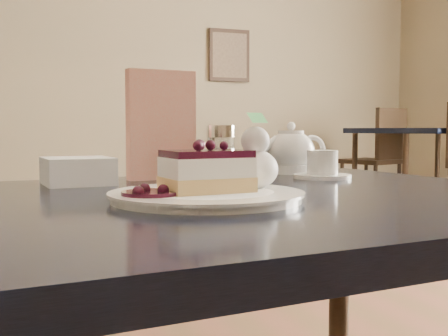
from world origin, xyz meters
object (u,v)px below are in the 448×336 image
object	(u,v)px
cheesecake_slice	(206,172)
dessert_plate	(206,196)
tea_set	(296,155)
bg_table_far_right	(422,214)
main_table	(193,248)

from	to	relation	value
cheesecake_slice	dessert_plate	bearing A→B (deg)	-140.76
cheesecake_slice	tea_set	distance (m)	0.49
tea_set	bg_table_far_right	bearing A→B (deg)	46.44
bg_table_far_right	main_table	bearing A→B (deg)	-153.33
main_table	cheesecake_slice	world-z (taller)	cheesecake_slice
dessert_plate	tea_set	size ratio (longest dim) A/B	1.06
cheesecake_slice	tea_set	xyz separation A→B (m)	(0.33, 0.36, 0.00)
cheesecake_slice	tea_set	bearing A→B (deg)	42.13
main_table	dessert_plate	world-z (taller)	dessert_plate
dessert_plate	main_table	bearing A→B (deg)	95.76
cheesecake_slice	tea_set	world-z (taller)	tea_set
tea_set	bg_table_far_right	size ratio (longest dim) A/B	0.12
main_table	bg_table_far_right	xyz separation A→B (m)	(3.10, 3.22, -0.57)
main_table	tea_set	world-z (taller)	tea_set
tea_set	main_table	bearing A→B (deg)	-136.59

